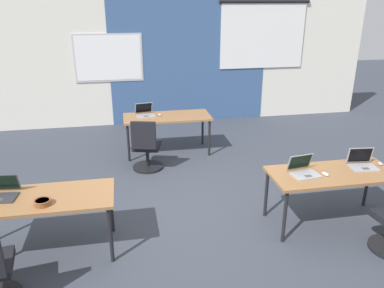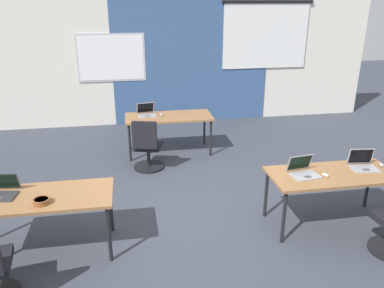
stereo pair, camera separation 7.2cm
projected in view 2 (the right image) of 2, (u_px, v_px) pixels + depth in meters
name	position (u px, v px, depth m)	size (l,w,h in m)	color
ground_plane	(187.00, 211.00, 5.26)	(24.00, 24.00, 0.00)	#383D47
back_wall_assembly	(160.00, 62.00, 8.62)	(10.00, 0.27, 2.80)	silver
desk_near_left	(40.00, 201.00, 4.20)	(1.60, 0.70, 0.72)	olive
desk_near_right	(333.00, 178.00, 4.74)	(1.60, 0.70, 0.72)	olive
desk_far_center	(169.00, 119.00, 7.04)	(1.60, 0.70, 0.72)	olive
laptop_near_right_end	(363.00, 164.00, 4.86)	(0.36, 0.31, 0.24)	#9E9EA3
mouse_near_right_end	(381.00, 165.00, 4.92)	(0.09, 0.11, 0.03)	#B2B2B7
laptop_near_left_end	(1.00, 191.00, 4.18)	(0.36, 0.34, 0.23)	#333338
laptop_near_right_inner	(303.00, 171.00, 4.67)	(0.37, 0.34, 0.23)	#9E9EA3
mouse_near_right_inner	(325.00, 175.00, 4.64)	(0.08, 0.11, 0.03)	silver
laptop_far_left	(147.00, 113.00, 7.04)	(0.37, 0.36, 0.23)	#9E9EA3
mouse_far_left	(161.00, 115.00, 7.05)	(0.07, 0.11, 0.03)	#B2B2B7
chair_far_left	(147.00, 149.00, 6.40)	(0.54, 0.59, 0.92)	black
snack_bowl	(42.00, 201.00, 4.01)	(0.18, 0.18, 0.06)	brown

